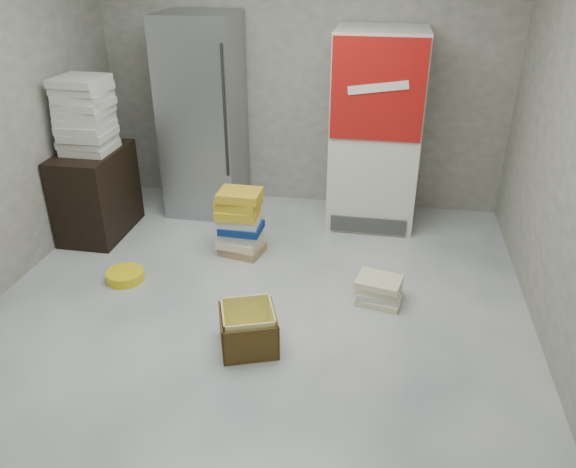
{
  "coord_description": "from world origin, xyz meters",
  "views": [
    {
      "loc": [
        0.84,
        -2.97,
        2.43
      ],
      "look_at": [
        0.18,
        0.7,
        0.5
      ],
      "focal_mm": 35.0,
      "sensor_mm": 36.0,
      "label": 1
    }
  ],
  "objects_px": {
    "wood_shelf": "(97,193)",
    "cardboard_box": "(248,331)",
    "steel_fridge": "(204,117)",
    "phonebook_stack_main": "(240,222)",
    "coke_cooler": "(376,130)"
  },
  "relations": [
    {
      "from": "phonebook_stack_main",
      "to": "steel_fridge",
      "type": "bearing_deg",
      "value": 128.12
    },
    {
      "from": "coke_cooler",
      "to": "phonebook_stack_main",
      "type": "xyz_separation_m",
      "value": [
        -1.09,
        -0.89,
        -0.61
      ]
    },
    {
      "from": "steel_fridge",
      "to": "wood_shelf",
      "type": "distance_m",
      "value": 1.23
    },
    {
      "from": "phonebook_stack_main",
      "to": "cardboard_box",
      "type": "relative_size",
      "value": 1.25
    },
    {
      "from": "steel_fridge",
      "to": "coke_cooler",
      "type": "height_order",
      "value": "steel_fridge"
    },
    {
      "from": "phonebook_stack_main",
      "to": "cardboard_box",
      "type": "distance_m",
      "value": 1.32
    },
    {
      "from": "cardboard_box",
      "to": "steel_fridge",
      "type": "bearing_deg",
      "value": 93.74
    },
    {
      "from": "wood_shelf",
      "to": "steel_fridge",
      "type": "bearing_deg",
      "value": 41.31
    },
    {
      "from": "coke_cooler",
      "to": "cardboard_box",
      "type": "bearing_deg",
      "value": -108.23
    },
    {
      "from": "wood_shelf",
      "to": "cardboard_box",
      "type": "relative_size",
      "value": 1.7
    },
    {
      "from": "coke_cooler",
      "to": "cardboard_box",
      "type": "xyz_separation_m",
      "value": [
        -0.71,
        -2.15,
        -0.78
      ]
    },
    {
      "from": "steel_fridge",
      "to": "coke_cooler",
      "type": "relative_size",
      "value": 1.06
    },
    {
      "from": "phonebook_stack_main",
      "to": "cardboard_box",
      "type": "bearing_deg",
      "value": -67.39
    },
    {
      "from": "wood_shelf",
      "to": "cardboard_box",
      "type": "height_order",
      "value": "wood_shelf"
    },
    {
      "from": "steel_fridge",
      "to": "cardboard_box",
      "type": "bearing_deg",
      "value": -66.34
    }
  ]
}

